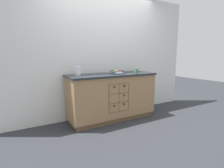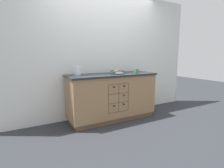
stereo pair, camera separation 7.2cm
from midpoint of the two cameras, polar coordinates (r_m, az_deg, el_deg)
The scene contains 6 objects.
ground_plane at distance 3.61m, azimuth 0.58°, elevation -11.19°, with size 14.00×14.00×0.00m, color #2D3035.
back_wall at distance 3.69m, azimuth -2.15°, elevation 9.49°, with size 4.40×0.06×2.55m, color silver.
kitchen_island at distance 3.47m, azimuth 0.62°, elevation -4.03°, with size 1.76×0.63×0.91m.
fruit_bowl at distance 3.44m, azimuth 2.39°, elevation 4.09°, with size 0.30×0.30×0.09m.
white_pitcher at distance 3.22m, azimuth -10.57°, elevation 4.35°, with size 0.17×0.12×0.16m.
ceramic_mug at distance 3.52m, azimuth 8.47°, elevation 4.20°, with size 0.12×0.08×0.09m.
Camera 2 is at (-1.63, -2.96, 1.27)m, focal length 28.00 mm.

